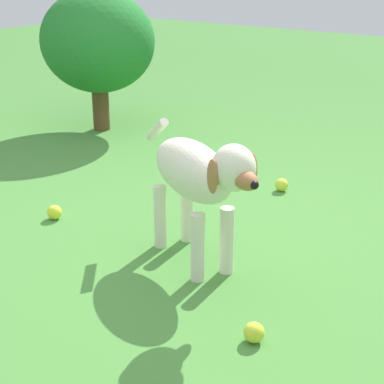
# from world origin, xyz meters

# --- Properties ---
(ground) EXTENTS (14.00, 14.00, 0.00)m
(ground) POSITION_xyz_m (0.00, 0.00, 0.00)
(ground) COLOR #478438
(dog) EXTENTS (0.75, 0.41, 0.55)m
(dog) POSITION_xyz_m (-0.01, -0.04, 0.36)
(dog) COLOR silver
(dog) RESTS_ON ground
(tennis_ball_0) EXTENTS (0.07, 0.07, 0.07)m
(tennis_ball_0) POSITION_xyz_m (-0.13, 0.85, 0.03)
(tennis_ball_0) COLOR #CBDD3B
(tennis_ball_0) RESTS_ON ground
(tennis_ball_2) EXTENTS (0.07, 0.07, 0.07)m
(tennis_ball_2) POSITION_xyz_m (-0.78, -0.08, 0.03)
(tennis_ball_2) COLOR yellow
(tennis_ball_2) RESTS_ON ground
(tennis_ball_3) EXTENTS (0.07, 0.07, 0.07)m
(tennis_ball_3) POSITION_xyz_m (0.44, -0.35, 0.03)
(tennis_ball_3) COLOR #CCD638
(tennis_ball_3) RESTS_ON ground
(shrub_near) EXTENTS (0.78, 0.70, 0.92)m
(shrub_near) POSITION_xyz_m (-1.68, 1.15, 0.58)
(shrub_near) COLOR brown
(shrub_near) RESTS_ON ground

